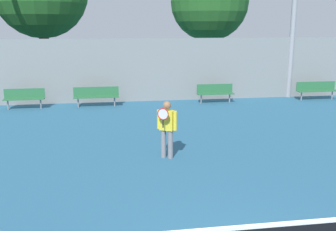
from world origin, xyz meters
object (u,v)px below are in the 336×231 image
(bench_courtside_far, at_px, (215,91))
(tree_green_tall, at_px, (210,2))
(bench_adjacent_court, at_px, (24,97))
(bench_by_gate, at_px, (96,95))
(tennis_player, at_px, (167,126))
(bench_courtside_near, at_px, (316,89))

(bench_courtside_far, height_order, tree_green_tall, tree_green_tall)
(bench_adjacent_court, distance_m, bench_by_gate, 3.02)
(tree_green_tall, bearing_deg, bench_by_gate, -136.04)
(bench_adjacent_court, xyz_separation_m, tree_green_tall, (9.71, 6.46, 4.30))
(tennis_player, relative_size, bench_courtside_near, 0.79)
(bench_courtside_near, bearing_deg, bench_adjacent_court, -180.00)
(bench_courtside_far, relative_size, bench_by_gate, 0.86)
(bench_courtside_far, relative_size, bench_adjacent_court, 1.00)
(bench_courtside_near, bearing_deg, bench_courtside_far, -179.99)
(tennis_player, bearing_deg, bench_adjacent_court, 155.33)
(tennis_player, relative_size, bench_courtside_far, 0.93)
(tennis_player, height_order, tree_green_tall, tree_green_tall)
(bench_by_gate, bearing_deg, bench_courtside_near, 0.00)
(bench_by_gate, height_order, tree_green_tall, tree_green_tall)
(tennis_player, relative_size, bench_by_gate, 0.80)
(bench_by_gate, relative_size, tree_green_tall, 0.27)
(bench_courtside_near, bearing_deg, tennis_player, -139.24)
(bench_courtside_near, distance_m, bench_adjacent_court, 13.36)
(bench_courtside_far, bearing_deg, bench_by_gate, 179.99)
(tennis_player, height_order, bench_courtside_far, tennis_player)
(bench_courtside_far, xyz_separation_m, bench_by_gate, (-5.36, 0.00, 0.00))
(tennis_player, xyz_separation_m, bench_courtside_far, (3.34, 7.18, -0.36))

